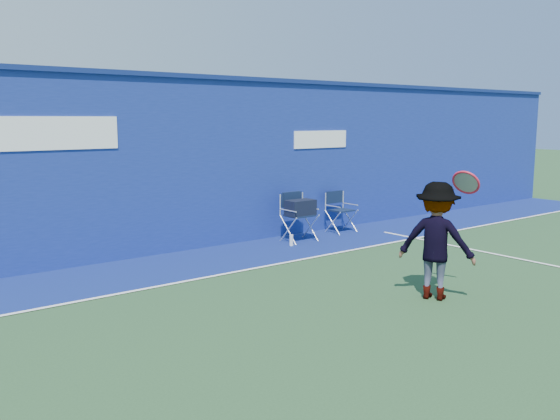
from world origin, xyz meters
TOP-DOWN VIEW (x-y plane):
  - ground at (0.00, 0.00)m, footprint 80.00×80.00m
  - stadium_wall at (-0.00, 5.20)m, footprint 24.00×0.50m
  - out_of_bounds_strip at (0.00, 4.10)m, footprint 24.00×1.80m
  - court_lines at (0.00, 0.60)m, footprint 24.00×12.00m
  - directors_chair_left at (2.56, 4.42)m, footprint 0.55×0.51m
  - directors_chair_right at (3.84, 4.61)m, footprint 0.50×0.45m
  - water_bottle at (2.17, 4.16)m, footprint 0.07×0.07m
  - tennis_player at (1.65, 0.54)m, footprint 1.02×1.13m

SIDE VIEW (x-z plane):
  - ground at x=0.00m, z-range 0.00..0.00m
  - out_of_bounds_strip at x=0.00m, z-range 0.00..0.01m
  - court_lines at x=0.00m, z-range 0.01..0.01m
  - water_bottle at x=2.17m, z-range 0.00..0.21m
  - directors_chair_right at x=3.84m, z-range -0.16..0.68m
  - directors_chair_left at x=2.56m, z-range -0.07..0.86m
  - tennis_player at x=1.65m, z-range -0.07..1.60m
  - stadium_wall at x=0.00m, z-range 0.01..3.09m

